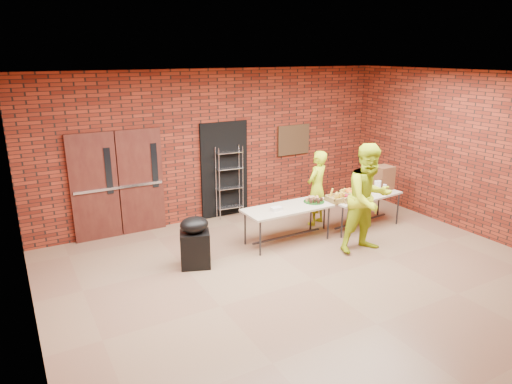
{
  "coord_description": "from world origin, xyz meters",
  "views": [
    {
      "loc": [
        -4.05,
        -5.31,
        3.52
      ],
      "look_at": [
        -0.27,
        1.4,
        1.15
      ],
      "focal_mm": 32.0,
      "sensor_mm": 36.0,
      "label": 1
    }
  ],
  "objects_px": {
    "wire_rack": "(230,182)",
    "table_right": "(362,197)",
    "table_left": "(288,210)",
    "covered_grill": "(195,242)",
    "coffee_dispenser": "(383,178)",
    "volunteer_woman": "(317,188)",
    "volunteer_man": "(369,199)"
  },
  "relations": [
    {
      "from": "table_right",
      "to": "covered_grill",
      "type": "distance_m",
      "value": 3.75
    },
    {
      "from": "table_right",
      "to": "covered_grill",
      "type": "height_order",
      "value": "covered_grill"
    },
    {
      "from": "wire_rack",
      "to": "table_right",
      "type": "xyz_separation_m",
      "value": [
        2.13,
        -1.89,
        -0.16
      ]
    },
    {
      "from": "covered_grill",
      "to": "wire_rack",
      "type": "bearing_deg",
      "value": 70.4
    },
    {
      "from": "table_left",
      "to": "covered_grill",
      "type": "xyz_separation_m",
      "value": [
        -1.94,
        -0.12,
        -0.2
      ]
    },
    {
      "from": "wire_rack",
      "to": "table_left",
      "type": "bearing_deg",
      "value": -74.41
    },
    {
      "from": "table_right",
      "to": "volunteer_man",
      "type": "distance_m",
      "value": 1.27
    },
    {
      "from": "covered_grill",
      "to": "volunteer_woman",
      "type": "relative_size",
      "value": 0.56
    },
    {
      "from": "table_right",
      "to": "coffee_dispenser",
      "type": "bearing_deg",
      "value": 4.91
    },
    {
      "from": "covered_grill",
      "to": "table_left",
      "type": "bearing_deg",
      "value": 23.65
    },
    {
      "from": "coffee_dispenser",
      "to": "volunteer_woman",
      "type": "height_order",
      "value": "volunteer_woman"
    },
    {
      "from": "volunteer_woman",
      "to": "volunteer_man",
      "type": "xyz_separation_m",
      "value": [
        -0.02,
        -1.56,
        0.21
      ]
    },
    {
      "from": "wire_rack",
      "to": "table_left",
      "type": "distance_m",
      "value": 1.85
    },
    {
      "from": "wire_rack",
      "to": "coffee_dispenser",
      "type": "height_order",
      "value": "wire_rack"
    },
    {
      "from": "volunteer_man",
      "to": "table_left",
      "type": "bearing_deg",
      "value": 138.56
    },
    {
      "from": "table_right",
      "to": "volunteer_woman",
      "type": "xyz_separation_m",
      "value": [
        -0.73,
        0.6,
        0.16
      ]
    },
    {
      "from": "covered_grill",
      "to": "volunteer_woman",
      "type": "xyz_separation_m",
      "value": [
        3.01,
        0.64,
        0.35
      ]
    },
    {
      "from": "table_left",
      "to": "covered_grill",
      "type": "bearing_deg",
      "value": -177.01
    },
    {
      "from": "coffee_dispenser",
      "to": "volunteer_man",
      "type": "relative_size",
      "value": 0.25
    },
    {
      "from": "volunteer_woman",
      "to": "wire_rack",
      "type": "bearing_deg",
      "value": -66.82
    },
    {
      "from": "table_left",
      "to": "volunteer_man",
      "type": "distance_m",
      "value": 1.51
    },
    {
      "from": "table_right",
      "to": "volunteer_man",
      "type": "relative_size",
      "value": 0.88
    },
    {
      "from": "covered_grill",
      "to": "volunteer_woman",
      "type": "height_order",
      "value": "volunteer_woman"
    },
    {
      "from": "volunteer_woman",
      "to": "table_right",
      "type": "bearing_deg",
      "value": 116.39
    },
    {
      "from": "wire_rack",
      "to": "volunteer_woman",
      "type": "bearing_deg",
      "value": -37.39
    },
    {
      "from": "wire_rack",
      "to": "covered_grill",
      "type": "relative_size",
      "value": 1.78
    },
    {
      "from": "table_left",
      "to": "coffee_dispenser",
      "type": "xyz_separation_m",
      "value": [
        2.46,
        0.05,
        0.3
      ]
    },
    {
      "from": "table_left",
      "to": "wire_rack",
      "type": "bearing_deg",
      "value": 99.85
    },
    {
      "from": "volunteer_man",
      "to": "coffee_dispenser",
      "type": "bearing_deg",
      "value": 40.47
    },
    {
      "from": "table_left",
      "to": "coffee_dispenser",
      "type": "height_order",
      "value": "coffee_dispenser"
    },
    {
      "from": "wire_rack",
      "to": "table_right",
      "type": "relative_size",
      "value": 0.91
    },
    {
      "from": "table_right",
      "to": "table_left",
      "type": "bearing_deg",
      "value": 171.9
    }
  ]
}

